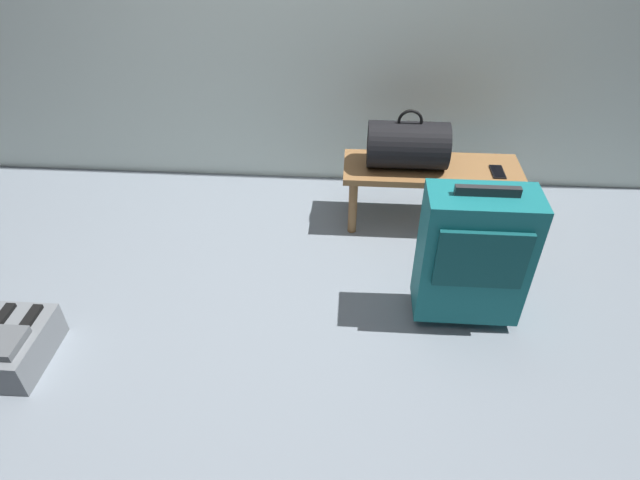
{
  "coord_description": "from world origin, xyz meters",
  "views": [
    {
      "loc": [
        0.25,
        -1.56,
        1.86
      ],
      "look_at": [
        0.11,
        0.52,
        0.25
      ],
      "focal_mm": 29.47,
      "sensor_mm": 36.0,
      "label": 1
    }
  ],
  "objects_px": {
    "cell_phone": "(498,172)",
    "suitcase_upright_teal": "(473,255)",
    "duffel_bag_black": "(408,145)",
    "backpack_grey": "(13,346)",
    "bench": "(431,175)"
  },
  "relations": [
    {
      "from": "backpack_grey",
      "to": "suitcase_upright_teal",
      "type": "bearing_deg",
      "value": 11.89
    },
    {
      "from": "duffel_bag_black",
      "to": "suitcase_upright_teal",
      "type": "height_order",
      "value": "suitcase_upright_teal"
    },
    {
      "from": "duffel_bag_black",
      "to": "backpack_grey",
      "type": "xyz_separation_m",
      "value": [
        -1.75,
        -1.2,
        -0.41
      ]
    },
    {
      "from": "duffel_bag_black",
      "to": "cell_phone",
      "type": "relative_size",
      "value": 3.06
    },
    {
      "from": "bench",
      "to": "cell_phone",
      "type": "height_order",
      "value": "cell_phone"
    },
    {
      "from": "bench",
      "to": "cell_phone",
      "type": "distance_m",
      "value": 0.36
    },
    {
      "from": "bench",
      "to": "backpack_grey",
      "type": "bearing_deg",
      "value": -147.71
    },
    {
      "from": "cell_phone",
      "to": "backpack_grey",
      "type": "height_order",
      "value": "cell_phone"
    },
    {
      "from": "cell_phone",
      "to": "suitcase_upright_teal",
      "type": "distance_m",
      "value": 0.78
    },
    {
      "from": "backpack_grey",
      "to": "bench",
      "type": "bearing_deg",
      "value": 32.29
    },
    {
      "from": "cell_phone",
      "to": "bench",
      "type": "bearing_deg",
      "value": 173.45
    },
    {
      "from": "backpack_grey",
      "to": "duffel_bag_black",
      "type": "bearing_deg",
      "value": 34.5
    },
    {
      "from": "suitcase_upright_teal",
      "to": "backpack_grey",
      "type": "height_order",
      "value": "suitcase_upright_teal"
    },
    {
      "from": "bench",
      "to": "backpack_grey",
      "type": "xyz_separation_m",
      "value": [
        -1.9,
        -1.2,
        -0.23
      ]
    },
    {
      "from": "duffel_bag_black",
      "to": "cell_phone",
      "type": "height_order",
      "value": "duffel_bag_black"
    }
  ]
}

